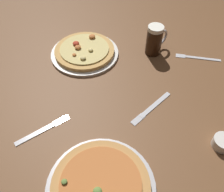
{
  "coord_description": "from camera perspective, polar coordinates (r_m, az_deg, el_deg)",
  "views": [
    {
      "loc": [
        0.32,
        -0.54,
        0.74
      ],
      "look_at": [
        0.0,
        0.0,
        0.02
      ],
      "focal_mm": 39.42,
      "sensor_mm": 36.0,
      "label": 1
    }
  ],
  "objects": [
    {
      "name": "pizza_plate_far",
      "position": [
        1.17,
        -6.36,
        10.23
      ],
      "size": [
        0.31,
        0.31,
        0.05
      ],
      "color": "silver",
      "rests_on": "ground_plane"
    },
    {
      "name": "pizza_plate_near",
      "position": [
        0.78,
        -2.64,
        -20.12
      ],
      "size": [
        0.33,
        0.33,
        0.05
      ],
      "color": "#B2B2B7",
      "rests_on": "ground_plane"
    },
    {
      "name": "knife_right",
      "position": [
        0.95,
        9.1,
        -2.72
      ],
      "size": [
        0.08,
        0.21,
        0.01
      ],
      "color": "silver",
      "rests_on": "ground_plane"
    },
    {
      "name": "beer_mug_dark",
      "position": [
        1.16,
        9.9,
        12.69
      ],
      "size": [
        0.07,
        0.12,
        0.14
      ],
      "color": "black",
      "rests_on": "ground_plane"
    },
    {
      "name": "ground_plane",
      "position": [
        0.99,
        -0.0,
        -1.34
      ],
      "size": [
        2.4,
        2.4,
        0.03
      ],
      "primitive_type": "cube",
      "color": "brown"
    },
    {
      "name": "ramekin_sauce",
      "position": [
        0.92,
        24.34,
        -9.83
      ],
      "size": [
        0.07,
        0.07,
        0.04
      ],
      "primitive_type": "cylinder",
      "color": "silver",
      "rests_on": "ground_plane"
    },
    {
      "name": "knife_spare",
      "position": [
        0.92,
        -15.65,
        -7.49
      ],
      "size": [
        0.11,
        0.2,
        0.01
      ],
      "color": "silver",
      "rests_on": "ground_plane"
    },
    {
      "name": "fork_spare",
      "position": [
        1.22,
        19.08,
        8.44
      ],
      "size": [
        0.2,
        0.09,
        0.01
      ],
      "color": "silver",
      "rests_on": "ground_plane"
    }
  ]
}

